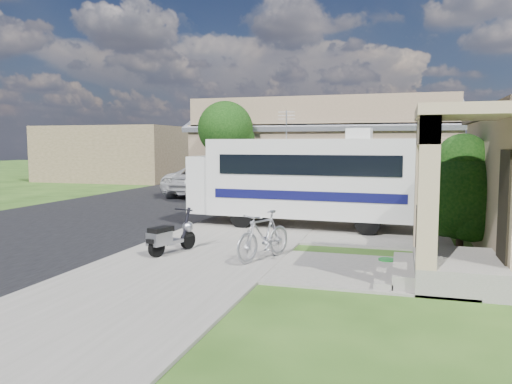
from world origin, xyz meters
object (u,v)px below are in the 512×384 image
(motorhome, at_px, (306,178))
(pickup_truck, at_px, (213,180))
(scooter, at_px, (169,237))
(van, at_px, (247,173))
(garden_hose, at_px, (387,264))
(bicycle, at_px, (263,238))
(shrub, at_px, (464,192))

(motorhome, distance_m, pickup_truck, 10.81)
(scooter, relative_size, van, 0.28)
(motorhome, bearing_deg, garden_hose, -57.65)
(bicycle, xyz_separation_m, garden_hose, (2.74, 0.28, -0.48))
(shrub, height_order, pickup_truck, shrub)
(scooter, bearing_deg, bicycle, 17.51)
(scooter, distance_m, bicycle, 2.35)
(motorhome, xyz_separation_m, van, (-6.89, 15.59, -0.81))
(pickup_truck, bearing_deg, garden_hose, 135.22)
(bicycle, bearing_deg, pickup_truck, 139.02)
(van, bearing_deg, bicycle, -78.73)
(pickup_truck, bearing_deg, motorhome, 137.88)
(bicycle, bearing_deg, scooter, -155.75)
(garden_hose, bearing_deg, scooter, -176.43)
(motorhome, bearing_deg, van, 116.52)
(van, bearing_deg, pickup_truck, -94.55)
(shrub, bearing_deg, scooter, -159.37)
(garden_hose, bearing_deg, motorhome, 119.67)
(shrub, bearing_deg, garden_hose, -128.08)
(shrub, xyz_separation_m, scooter, (-6.87, -2.59, -1.05))
(scooter, bearing_deg, pickup_truck, 123.69)
(scooter, relative_size, bicycle, 0.85)
(motorhome, relative_size, shrub, 2.50)
(shrub, xyz_separation_m, van, (-11.40, 18.12, -0.72))
(motorhome, xyz_separation_m, garden_hose, (2.73, -4.80, -1.53))
(motorhome, height_order, van, motorhome)
(scooter, bearing_deg, shrub, 37.20)
(shrub, distance_m, garden_hose, 3.22)
(bicycle, bearing_deg, garden_hose, 29.12)
(bicycle, distance_m, van, 21.78)
(pickup_truck, xyz_separation_m, garden_hose, (9.30, -13.34, -0.75))
(scooter, height_order, van, van)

